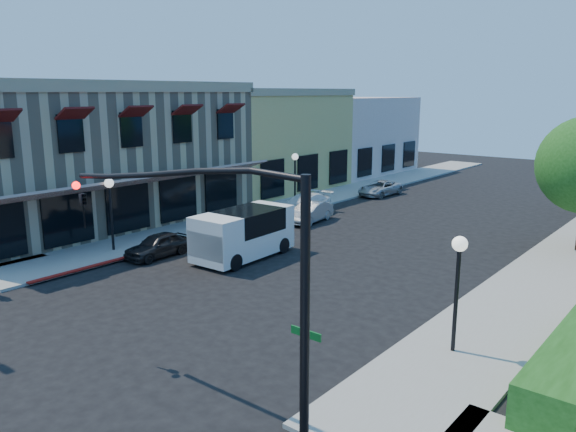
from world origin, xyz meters
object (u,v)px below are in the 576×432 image
Objects in this scene: signal_mast_arm at (227,252)px; street_name_sign at (306,363)px; white_van at (243,231)px; parked_car_d at (380,188)px; parked_car_b at (310,212)px; parked_car_c at (304,206)px; lamppost_right_near at (458,265)px; parked_car_a at (158,245)px; lamppost_left_far at (295,166)px; lamppost_left_near at (110,196)px.

street_name_sign is (1.64, 0.70, -2.39)m from signal_mast_arm.
white_van is 1.29× the size of parked_car_d.
parked_car_b is at bearing 126.61° from street_name_sign.
signal_mast_arm is 2.98m from street_name_sign.
white_van is at bearing -76.66° from parked_car_c.
parked_car_c is at bearing 140.77° from lamppost_right_near.
lamppost_right_near is 0.70× the size of white_van.
street_name_sign is 20.96m from parked_car_b.
parked_car_a is 0.70× the size of parked_car_c.
lamppost_left_far is 1.09× the size of parked_car_a.
parked_car_d is (-12.06, 27.74, -3.54)m from signal_mast_arm.
lamppost_right_near is 14.89m from parked_car_a.
parked_car_b reaches higher than parked_car_a.
parked_car_b is (3.52, 11.00, -2.14)m from lamppost_left_near.
street_name_sign is 15.28m from parked_car_a.
street_name_sign is 30.33m from parked_car_d.
signal_mast_arm is 3.20× the size of street_name_sign.
lamppost_right_near reaches higher than parked_car_c.
signal_mast_arm is 13.46m from white_van.
lamppost_right_near is at bearing -52.16° from parked_car_d.
white_van reaches higher than parked_car_c.
lamppost_left_near is 0.76× the size of parked_car_c.
street_name_sign is 0.70× the size of parked_car_b.
parked_car_a is 0.84× the size of parked_car_d.
street_name_sign reaches higher than parked_car_d.
street_name_sign reaches higher than white_van.
parked_car_d is at bearing 83.43° from parked_car_c.
lamppost_right_near is 17.53m from parked_car_b.
lamppost_left_near is 1.00× the size of lamppost_right_near.
signal_mast_arm is 2.24× the size of lamppost_left_far.
parked_car_a is at bearing -143.58° from white_van.
lamppost_left_far is at bearing 90.00° from lamppost_left_near.
signal_mast_arm is at bearing -63.37° from parked_car_d.
lamppost_left_far is 7.90m from parked_car_d.
lamppost_left_far is at bearing 116.94° from white_van.
signal_mast_arm is at bearing -33.38° from parked_car_a.
parked_car_d is at bearing 113.49° from signal_mast_arm.
parked_car_a is at bearing -86.86° from parked_car_d.
signal_mast_arm is at bearing -47.60° from white_van.
lamppost_left_near is 1.00× the size of lamppost_left_far.
parked_car_b is at bearing -40.45° from lamppost_left_far.
lamppost_right_near reaches higher than white_van.
lamppost_left_far is 13.51m from parked_car_a.
parked_car_d is at bearing 116.88° from street_name_sign.
white_van is at bearing -82.86° from parked_car_b.
parked_car_d is at bearing 124.70° from lamppost_right_near.
parked_car_d is (-1.22, 10.23, -0.05)m from parked_car_b.
lamppost_right_near is at bearing -39.47° from lamppost_left_far.
parked_car_a is at bearing 20.64° from lamppost_left_near.
parked_car_c is (-14.70, 12.00, -2.05)m from lamppost_right_near.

